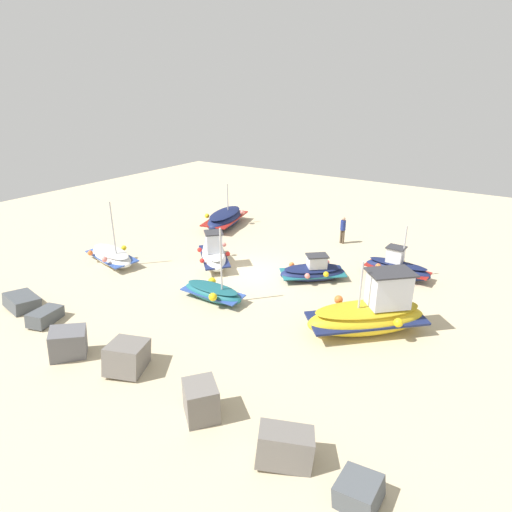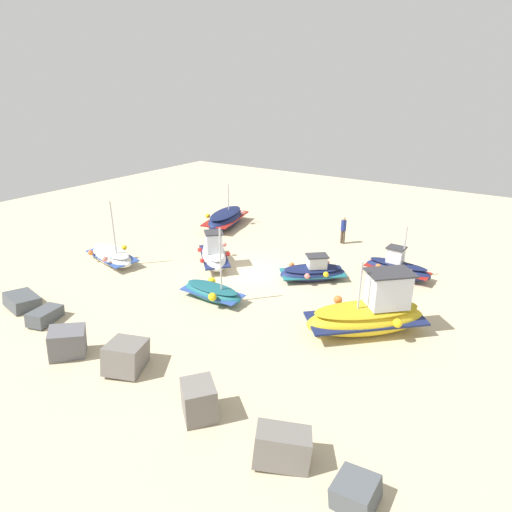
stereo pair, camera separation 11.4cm
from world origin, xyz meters
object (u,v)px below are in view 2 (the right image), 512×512
at_px(fishing_boat_6, 226,218).
at_px(fishing_boat_2, 212,292).
at_px(fishing_boat_3, 313,271).
at_px(fishing_boat_0, 397,268).
at_px(fishing_boat_5, 214,254).
at_px(fishing_boat_4, 370,313).
at_px(person_walking, 343,228).
at_px(fishing_boat_1, 112,256).

bearing_deg(fishing_boat_6, fishing_boat_2, 20.14).
xyz_separation_m(fishing_boat_3, fishing_boat_6, (8.87, -4.48, 0.13)).
distance_m(fishing_boat_0, fishing_boat_5, 9.45).
distance_m(fishing_boat_4, person_walking, 10.10).
bearing_deg(fishing_boat_4, fishing_boat_6, 105.55).
height_order(fishing_boat_3, fishing_boat_4, fishing_boat_4).
relative_size(fishing_boat_1, fishing_boat_2, 1.09).
relative_size(fishing_boat_5, fishing_boat_6, 0.76).
bearing_deg(fishing_boat_1, fishing_boat_2, -170.93).
distance_m(fishing_boat_4, fishing_boat_6, 14.98).
relative_size(fishing_boat_3, fishing_boat_4, 0.73).
bearing_deg(fishing_boat_4, fishing_boat_0, 52.51).
relative_size(fishing_boat_0, fishing_boat_4, 0.73).
distance_m(fishing_boat_1, fishing_boat_5, 5.56).
bearing_deg(person_walking, fishing_boat_5, 158.29).
distance_m(fishing_boat_0, fishing_boat_6, 12.40).
bearing_deg(fishing_boat_2, person_walking, -101.73).
height_order(fishing_boat_1, fishing_boat_6, fishing_boat_1).
distance_m(fishing_boat_2, person_walking, 10.33).
bearing_deg(fishing_boat_1, fishing_boat_6, -85.91).
bearing_deg(fishing_boat_2, fishing_boat_3, -122.84).
height_order(fishing_boat_3, person_walking, person_walking).
bearing_deg(fishing_boat_3, fishing_boat_1, 161.31).
bearing_deg(fishing_boat_5, person_walking, 101.07).
height_order(fishing_boat_3, fishing_boat_5, fishing_boat_5).
bearing_deg(person_walking, fishing_boat_0, -115.27).
height_order(fishing_boat_0, fishing_boat_3, fishing_boat_0).
xyz_separation_m(fishing_boat_4, person_walking, (4.84, -8.86, 0.14)).
height_order(fishing_boat_1, fishing_boat_4, fishing_boat_1).
relative_size(fishing_boat_3, fishing_boat_5, 0.93).
bearing_deg(fishing_boat_5, fishing_boat_2, -8.09).
bearing_deg(fishing_boat_2, fishing_boat_4, -170.37).
xyz_separation_m(fishing_boat_3, person_walking, (0.85, -5.67, 0.54)).
xyz_separation_m(fishing_boat_4, fishing_boat_5, (9.30, -1.99, -0.23)).
relative_size(fishing_boat_0, fishing_boat_1, 0.86).
relative_size(fishing_boat_4, fishing_boat_6, 0.96).
bearing_deg(fishing_boat_0, fishing_boat_2, 50.83).
bearing_deg(fishing_boat_0, fishing_boat_5, 25.37).
relative_size(fishing_boat_2, fishing_boat_5, 0.98).
relative_size(fishing_boat_4, fishing_boat_5, 1.27).
relative_size(fishing_boat_2, fishing_boat_4, 0.78).
bearing_deg(fishing_boat_5, fishing_boat_4, 31.93).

